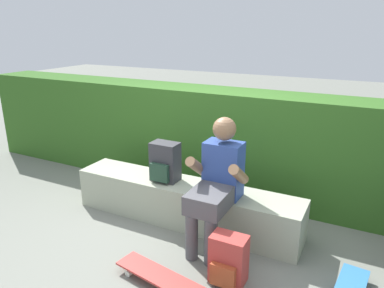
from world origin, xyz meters
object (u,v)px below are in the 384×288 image
(skateboard_near_person, at_px, (160,277))
(backpack_on_ground, at_px, (228,260))
(person_skater, at_px, (217,181))
(backpack_on_bench, at_px, (165,162))
(bench_main, at_px, (185,203))

(skateboard_near_person, relative_size, backpack_on_ground, 2.06)
(backpack_on_ground, bearing_deg, person_skater, 123.59)
(person_skater, height_order, backpack_on_bench, person_skater)
(skateboard_near_person, xyz_separation_m, backpack_on_bench, (-0.51, 0.94, 0.54))
(skateboard_near_person, height_order, backpack_on_bench, backpack_on_bench)
(person_skater, height_order, skateboard_near_person, person_skater)
(bench_main, bearing_deg, backpack_on_ground, -41.74)
(person_skater, bearing_deg, backpack_on_ground, -56.41)
(bench_main, xyz_separation_m, backpack_on_ground, (0.74, -0.66, -0.02))
(bench_main, xyz_separation_m, skateboard_near_person, (0.30, -0.95, -0.14))
(bench_main, distance_m, person_skater, 0.64)
(bench_main, distance_m, backpack_on_bench, 0.46)
(person_skater, height_order, backpack_on_ground, person_skater)
(backpack_on_bench, bearing_deg, bench_main, 2.46)
(person_skater, xyz_separation_m, skateboard_near_person, (-0.15, -0.74, -0.55))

